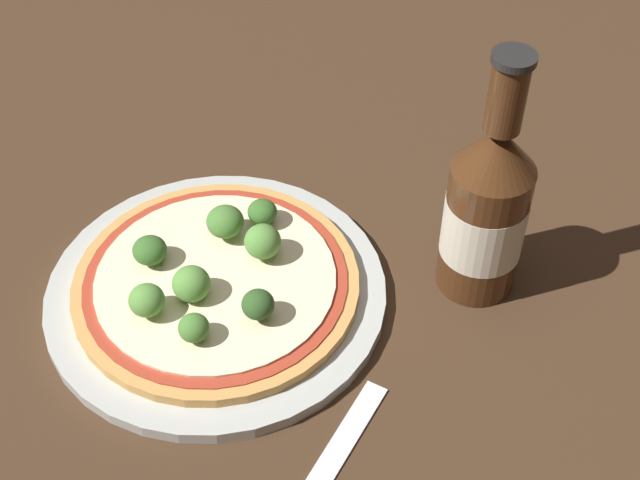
{
  "coord_description": "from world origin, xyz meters",
  "views": [
    {
      "loc": [
        0.46,
        -0.27,
        0.59
      ],
      "look_at": [
        0.05,
        0.05,
        0.06
      ],
      "focal_mm": 50.0,
      "sensor_mm": 36.0,
      "label": 1
    }
  ],
  "objects": [
    {
      "name": "broccoli_floret_0",
      "position": [
        -0.05,
        -0.06,
        0.04
      ],
      "size": [
        0.03,
        0.03,
        0.03
      ],
      "color": "#7A9E5B",
      "rests_on": "pizza"
    },
    {
      "name": "beer_bottle",
      "position": [
        0.12,
        0.16,
        0.09
      ],
      "size": [
        0.07,
        0.07,
        0.24
      ],
      "color": "#472814",
      "rests_on": "ground_plane"
    },
    {
      "name": "fork",
      "position": [
        0.19,
        -0.06,
        0.0
      ],
      "size": [
        0.08,
        0.16,
        0.0
      ],
      "rotation": [
        0.0,
        0.0,
        1.96
      ],
      "color": "silver",
      "rests_on": "ground_plane"
    },
    {
      "name": "pizza",
      "position": [
        -0.0,
        -0.03,
        0.02
      ],
      "size": [
        0.25,
        0.25,
        0.01
      ],
      "color": "tan",
      "rests_on": "plate"
    },
    {
      "name": "broccoli_floret_3",
      "position": [
        0.05,
        -0.08,
        0.04
      ],
      "size": [
        0.03,
        0.03,
        0.02
      ],
      "color": "#7A9E5B",
      "rests_on": "pizza"
    },
    {
      "name": "ground_plane",
      "position": [
        0.0,
        0.0,
        0.0
      ],
      "size": [
        3.0,
        3.0,
        0.0
      ],
      "primitive_type": "plane",
      "color": "#3D2819"
    },
    {
      "name": "broccoli_floret_2",
      "position": [
        0.06,
        -0.02,
        0.04
      ],
      "size": [
        0.03,
        0.03,
        0.03
      ],
      "color": "#7A9E5B",
      "rests_on": "pizza"
    },
    {
      "name": "broccoli_floret_6",
      "position": [
        -0.04,
        0.01,
        0.04
      ],
      "size": [
        0.03,
        0.03,
        0.03
      ],
      "color": "#7A9E5B",
      "rests_on": "pizza"
    },
    {
      "name": "broccoli_floret_5",
      "position": [
        -0.03,
        0.04,
        0.04
      ],
      "size": [
        0.03,
        0.03,
        0.02
      ],
      "color": "#7A9E5B",
      "rests_on": "pizza"
    },
    {
      "name": "broccoli_floret_4",
      "position": [
        -0.0,
        -0.09,
        0.04
      ],
      "size": [
        0.03,
        0.03,
        0.03
      ],
      "color": "#7A9E5B",
      "rests_on": "pizza"
    },
    {
      "name": "plate",
      "position": [
        -0.0,
        -0.03,
        0.01
      ],
      "size": [
        0.3,
        0.3,
        0.01
      ],
      "color": "#B2B7B2",
      "rests_on": "ground_plane"
    },
    {
      "name": "broccoli_floret_7",
      "position": [
        0.01,
        0.02,
        0.04
      ],
      "size": [
        0.03,
        0.03,
        0.03
      ],
      "color": "#7A9E5B",
      "rests_on": "pizza"
    },
    {
      "name": "broccoli_floret_1",
      "position": [
        0.01,
        -0.05,
        0.04
      ],
      "size": [
        0.03,
        0.03,
        0.03
      ],
      "color": "#7A9E5B",
      "rests_on": "pizza"
    }
  ]
}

